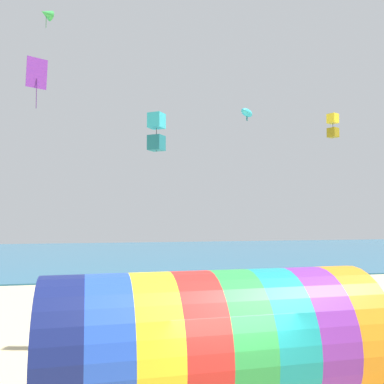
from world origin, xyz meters
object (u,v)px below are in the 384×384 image
object	(u,v)px
giant_inflatable_tube	(211,344)
kite_cyan_box	(156,132)
kite_purple_diamond	(37,74)
kite_cyan_parafoil	(247,113)
bystander_mid_beach	(116,289)
kite_yellow_box	(333,126)
bystander_near_water	(145,302)
kite_green_delta	(46,14)

from	to	relation	value
giant_inflatable_tube	kite_cyan_box	xyz separation A→B (m)	(-0.17, 8.91, 6.40)
kite_cyan_box	kite_purple_diamond	bearing A→B (deg)	162.54
kite_cyan_parafoil	bystander_mid_beach	distance (m)	13.59
kite_yellow_box	bystander_near_water	bearing A→B (deg)	-154.87
kite_yellow_box	bystander_mid_beach	distance (m)	15.39
kite_cyan_parafoil	kite_cyan_box	distance (m)	10.29
kite_cyan_box	kite_green_delta	bearing A→B (deg)	130.03
kite_cyan_box	kite_yellow_box	distance (m)	11.97
giant_inflatable_tube	kite_cyan_parafoil	size ratio (longest dim) A/B	4.55
kite_cyan_parafoil	bystander_near_water	xyz separation A→B (m)	(-7.13, -8.16, -9.96)
kite_green_delta	kite_purple_diamond	bearing A→B (deg)	-86.35
kite_purple_diamond	kite_yellow_box	size ratio (longest dim) A/B	1.52
kite_purple_diamond	kite_cyan_parafoil	world-z (taller)	kite_purple_diamond
kite_green_delta	kite_yellow_box	bearing A→B (deg)	-6.87
kite_cyan_box	bystander_near_water	distance (m)	7.13
kite_green_delta	bystander_near_water	distance (m)	17.28
kite_green_delta	kite_cyan_box	bearing A→B (deg)	-49.97
giant_inflatable_tube	kite_cyan_parafoil	world-z (taller)	kite_cyan_parafoil
kite_cyan_box	bystander_mid_beach	bearing A→B (deg)	114.85
bystander_mid_beach	kite_green_delta	bearing A→B (deg)	141.20
giant_inflatable_tube	kite_cyan_box	bearing A→B (deg)	91.12
kite_yellow_box	kite_purple_diamond	bearing A→B (deg)	-169.71
kite_purple_diamond	kite_cyan_box	size ratio (longest dim) A/B	1.32
kite_cyan_box	bystander_near_water	size ratio (longest dim) A/B	0.95
kite_green_delta	bystander_near_water	xyz separation A→B (m)	(4.96, -7.36, -14.83)
kite_cyan_parafoil	kite_cyan_box	xyz separation A→B (m)	(-6.60, -7.34, -2.90)
kite_cyan_parafoil	kite_yellow_box	world-z (taller)	kite_cyan_parafoil
kite_cyan_box	giant_inflatable_tube	bearing A→B (deg)	-88.88
kite_purple_diamond	bystander_mid_beach	distance (m)	10.73
kite_purple_diamond	kite_yellow_box	distance (m)	16.42
kite_purple_diamond	bystander_near_water	size ratio (longest dim) A/B	1.25
giant_inflatable_tube	bystander_near_water	xyz separation A→B (m)	(-0.70, 8.09, -0.66)
bystander_near_water	kite_green_delta	bearing A→B (deg)	123.98
kite_cyan_parafoil	giant_inflatable_tube	bearing A→B (deg)	-111.58
kite_purple_diamond	kite_cyan_parafoil	size ratio (longest dim) A/B	1.41
giant_inflatable_tube	bystander_mid_beach	distance (m)	12.45
kite_cyan_parafoil	bystander_mid_beach	size ratio (longest dim) A/B	1.04
giant_inflatable_tube	bystander_near_water	bearing A→B (deg)	94.97
giant_inflatable_tube	kite_cyan_parafoil	bearing A→B (deg)	68.42
kite_green_delta	kite_cyan_box	xyz separation A→B (m)	(5.49, -6.54, -7.77)
kite_green_delta	bystander_mid_beach	world-z (taller)	kite_green_delta
kite_purple_diamond	kite_cyan_parafoil	distance (m)	13.09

